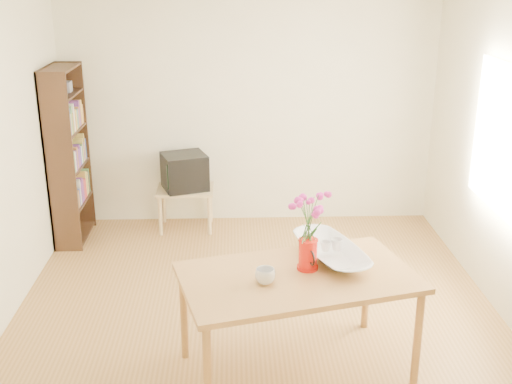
{
  "coord_description": "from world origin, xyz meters",
  "views": [
    {
      "loc": [
        -0.18,
        -4.55,
        2.72
      ],
      "look_at": [
        0.0,
        0.3,
        1.0
      ],
      "focal_mm": 45.0,
      "sensor_mm": 36.0,
      "label": 1
    }
  ],
  "objects_px": {
    "table": "(298,284)",
    "bowl": "(332,224)",
    "pitcher": "(308,255)",
    "television": "(185,171)",
    "mug": "(265,276)"
  },
  "relations": [
    {
      "from": "pitcher",
      "to": "mug",
      "type": "distance_m",
      "value": 0.36
    },
    {
      "from": "pitcher",
      "to": "bowl",
      "type": "relative_size",
      "value": 0.42
    },
    {
      "from": "table",
      "to": "bowl",
      "type": "height_order",
      "value": "bowl"
    },
    {
      "from": "mug",
      "to": "table",
      "type": "bearing_deg",
      "value": -179.97
    },
    {
      "from": "bowl",
      "to": "pitcher",
      "type": "bearing_deg",
      "value": -135.05
    },
    {
      "from": "table",
      "to": "television",
      "type": "bearing_deg",
      "value": 94.91
    },
    {
      "from": "table",
      "to": "pitcher",
      "type": "relative_size",
      "value": 7.78
    },
    {
      "from": "table",
      "to": "bowl",
      "type": "bearing_deg",
      "value": 31.8
    },
    {
      "from": "mug",
      "to": "bowl",
      "type": "relative_size",
      "value": 0.25
    },
    {
      "from": "bowl",
      "to": "television",
      "type": "bearing_deg",
      "value": 116.87
    },
    {
      "from": "table",
      "to": "mug",
      "type": "relative_size",
      "value": 13.09
    },
    {
      "from": "pitcher",
      "to": "television",
      "type": "bearing_deg",
      "value": 98.68
    },
    {
      "from": "pitcher",
      "to": "television",
      "type": "relative_size",
      "value": 0.41
    },
    {
      "from": "mug",
      "to": "television",
      "type": "distance_m",
      "value": 2.87
    },
    {
      "from": "pitcher",
      "to": "bowl",
      "type": "distance_m",
      "value": 0.3
    }
  ]
}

